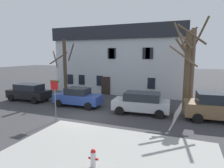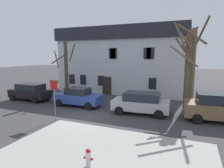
# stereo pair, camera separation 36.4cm
# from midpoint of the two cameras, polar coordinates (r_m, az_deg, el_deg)

# --- Properties ---
(ground_plane) EXTENTS (120.00, 120.00, 0.00)m
(ground_plane) POSITION_cam_midpoint_polar(r_m,az_deg,el_deg) (14.71, -8.90, -9.77)
(ground_plane) COLOR #38383A
(sidewalk_slab) EXTENTS (9.70, 7.97, 0.12)m
(sidewalk_slab) POSITION_cam_midpoint_polar(r_m,az_deg,el_deg) (8.62, -4.93, -23.25)
(sidewalk_slab) COLOR #999993
(sidewalk_slab) RESTS_ON ground_plane
(building_main) EXTENTS (16.04, 9.29, 7.93)m
(building_main) POSITION_cam_midpoint_polar(r_m,az_deg,el_deg) (26.14, 3.26, 7.27)
(building_main) COLOR silver
(building_main) RESTS_ON ground_plane
(tree_bare_near) EXTENTS (2.55, 2.87, 6.19)m
(tree_bare_near) POSITION_cam_midpoint_polar(r_m,az_deg,el_deg) (20.89, -14.41, 4.63)
(tree_bare_near) COLOR #4C3D2D
(tree_bare_near) RESTS_ON ground_plane
(tree_bare_mid) EXTENTS (2.67, 2.74, 7.54)m
(tree_bare_mid) POSITION_cam_midpoint_polar(r_m,az_deg,el_deg) (16.71, 20.91, 5.22)
(tree_bare_mid) COLOR brown
(tree_bare_mid) RESTS_ON ground_plane
(tree_bare_far) EXTENTS (2.26, 2.29, 6.78)m
(tree_bare_far) POSITION_cam_midpoint_polar(r_m,az_deg,el_deg) (17.17, 21.86, 4.52)
(tree_bare_far) COLOR brown
(tree_bare_far) RESTS_ON ground_plane
(car_black_wagon) EXTENTS (4.34, 2.05, 1.73)m
(car_black_wagon) POSITION_cam_midpoint_polar(r_m,az_deg,el_deg) (21.31, -23.96, -2.19)
(car_black_wagon) COLOR black
(car_black_wagon) RESTS_ON ground_plane
(car_blue_sedan) EXTENTS (4.38, 2.00, 1.69)m
(car_blue_sedan) POSITION_cam_midpoint_polar(r_m,az_deg,el_deg) (17.68, -10.72, -3.85)
(car_blue_sedan) COLOR #2D4799
(car_blue_sedan) RESTS_ON ground_plane
(car_silver_wagon) EXTENTS (4.53, 2.34, 1.69)m
(car_silver_wagon) POSITION_cam_midpoint_polar(r_m,az_deg,el_deg) (15.43, 8.02, -5.45)
(car_silver_wagon) COLOR #B7BABF
(car_silver_wagon) RESTS_ON ground_plane
(pickup_truck_brown) EXTENTS (5.33, 2.60, 1.98)m
(pickup_truck_brown) POSITION_cam_midpoint_polar(r_m,az_deg,el_deg) (15.52, 29.48, -6.14)
(pickup_truck_brown) COLOR brown
(pickup_truck_brown) RESTS_ON ground_plane
(fire_hydrant) EXTENTS (0.42, 0.22, 0.76)m
(fire_hydrant) POSITION_cam_midpoint_polar(r_m,az_deg,el_deg) (8.32, -6.93, -20.93)
(fire_hydrant) COLOR silver
(fire_hydrant) RESTS_ON sidewalk_slab
(street_sign_pole) EXTENTS (0.76, 0.07, 2.90)m
(street_sign_pole) POSITION_cam_midpoint_polar(r_m,az_deg,el_deg) (13.84, -17.38, -2.54)
(street_sign_pole) COLOR slate
(street_sign_pole) RESTS_ON ground_plane
(bicycle_leaning) EXTENTS (1.72, 0.43, 1.03)m
(bicycle_leaning) POSITION_cam_midpoint_polar(r_m,az_deg,el_deg) (20.36, -12.58, -3.64)
(bicycle_leaning) COLOR black
(bicycle_leaning) RESTS_ON ground_plane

